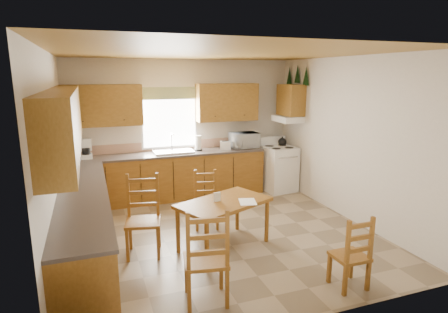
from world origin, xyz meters
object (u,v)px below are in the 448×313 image
object	(u,v)px
dining_table	(224,224)
stove	(278,169)
chair_near_right	(350,251)
chair_far_right	(206,200)
chair_far_left	(143,217)
chair_near_left	(206,254)
microwave	(244,140)

from	to	relation	value
dining_table	stove	bearing A→B (deg)	23.55
chair_near_right	chair_far_right	distance (m)	2.44
chair_far_left	chair_near_left	bearing A→B (deg)	-57.81
chair_far_left	chair_near_right	bearing A→B (deg)	-25.39
dining_table	chair_far_right	distance (m)	0.77
stove	dining_table	distance (m)	2.92
stove	chair_near_left	world-z (taller)	chair_near_left
dining_table	chair_near_left	xyz separation A→B (m)	(-0.62, -1.15, 0.20)
stove	chair_far_right	size ratio (longest dim) A/B	1.01
stove	chair_far_left	distance (m)	3.67
stove	chair_near_left	xyz separation A→B (m)	(-2.62, -3.28, 0.08)
microwave	chair_far_left	bearing A→B (deg)	-138.06
microwave	chair_far_left	distance (m)	3.32
dining_table	chair_near_left	distance (m)	1.33
stove	dining_table	bearing A→B (deg)	-139.02
chair_near_right	microwave	bearing A→B (deg)	-94.27
stove	chair_near_right	world-z (taller)	stove
stove	dining_table	world-z (taller)	stove
chair_near_right	chair_far_right	size ratio (longest dim) A/B	0.98
chair_near_right	chair_far_left	world-z (taller)	chair_far_left
stove	chair_far_left	world-z (taller)	chair_far_left
dining_table	chair_near_left	size ratio (longest dim) A/B	1.18
chair_near_right	chair_far_left	distance (m)	2.64
microwave	chair_far_left	xyz separation A→B (m)	(-2.41, -2.22, -0.53)
chair_far_left	microwave	bearing A→B (deg)	54.67
chair_far_left	chair_far_right	world-z (taller)	chair_far_left
dining_table	chair_far_left	xyz separation A→B (m)	(-1.10, 0.15, 0.20)
microwave	chair_near_left	world-z (taller)	microwave
chair_near_right	chair_far_left	bearing A→B (deg)	-37.05
chair_near_left	chair_near_right	xyz separation A→B (m)	(1.62, -0.30, -0.10)
dining_table	chair_near_right	distance (m)	1.77
chair_far_left	chair_far_right	xyz separation A→B (m)	(1.08, 0.62, -0.09)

